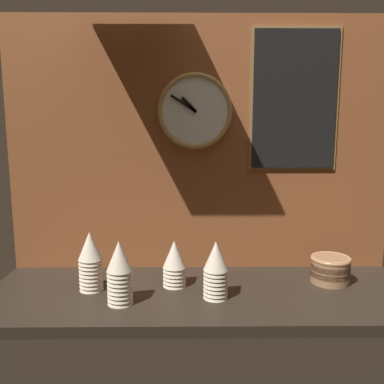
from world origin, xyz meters
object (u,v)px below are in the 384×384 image
at_px(cup_stack_center_left, 120,273).
at_px(cup_stack_center_right, 216,270).
at_px(menu_board, 294,100).
at_px(wall_clock, 195,111).
at_px(cup_stack_center, 174,263).
at_px(bowl_stack_far_right, 330,268).
at_px(cup_stack_left, 90,261).

relative_size(cup_stack_center_left, cup_stack_center_right, 1.07).
bearing_deg(menu_board, wall_clock, -178.74).
xyz_separation_m(cup_stack_center, cup_stack_center_right, (0.15, -0.11, 0.01)).
height_order(bowl_stack_far_right, wall_clock, wall_clock).
height_order(cup_stack_center_left, cup_stack_left, same).
xyz_separation_m(cup_stack_center, cup_stack_center_left, (-0.18, -0.15, 0.02)).
relative_size(cup_stack_center, bowl_stack_far_right, 1.16).
distance_m(wall_clock, menu_board, 0.41).
bearing_deg(menu_board, cup_stack_center_right, -137.23).
bearing_deg(bowl_stack_far_right, wall_clock, 163.09).
distance_m(cup_stack_center, cup_stack_center_left, 0.24).
bearing_deg(cup_stack_center_right, cup_stack_center, 143.63).
xyz_separation_m(cup_stack_center, menu_board, (0.49, 0.20, 0.62)).
bearing_deg(cup_stack_center, cup_stack_center_left, -139.80).
bearing_deg(menu_board, cup_stack_left, -163.67).
xyz_separation_m(cup_stack_center_right, wall_clock, (-0.07, 0.30, 0.56)).
height_order(cup_stack_center, cup_stack_center_right, cup_stack_center_right).
bearing_deg(wall_clock, cup_stack_left, -150.21).
bearing_deg(wall_clock, cup_stack_center, -113.13).
height_order(cup_stack_center_right, wall_clock, wall_clock).
bearing_deg(cup_stack_left, cup_stack_center, 6.27).
bearing_deg(cup_stack_center_left, bowl_stack_far_right, 13.07).
height_order(cup_stack_left, wall_clock, wall_clock).
bearing_deg(cup_stack_center_left, wall_clock, 52.55).
relative_size(bowl_stack_far_right, menu_board, 0.27).
bearing_deg(cup_stack_center_left, cup_stack_center, 40.20).
distance_m(bowl_stack_far_right, wall_clock, 0.83).
distance_m(cup_stack_center, bowl_stack_far_right, 0.61).
bearing_deg(cup_stack_center, bowl_stack_far_right, 2.77).
distance_m(cup_stack_center_left, menu_board, 0.97).
relative_size(cup_stack_center, cup_stack_left, 0.80).
distance_m(cup_stack_center_left, bowl_stack_far_right, 0.82).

